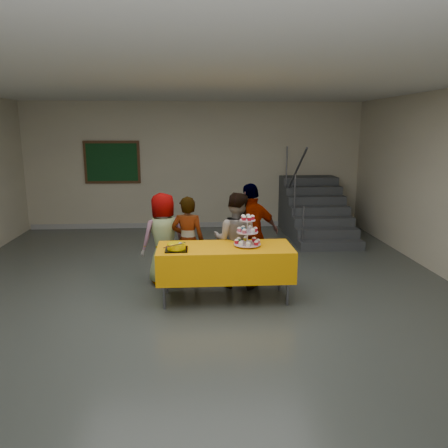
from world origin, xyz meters
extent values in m
plane|color=#4C514C|center=(0.00, 0.00, 0.00)|extent=(10.00, 10.00, 0.00)
cube|color=#C0B89B|center=(0.00, 5.00, 1.50)|extent=(8.00, 0.04, 3.00)
cube|color=silver|center=(0.00, 0.00, 3.00)|extent=(8.00, 10.00, 0.04)
cube|color=#999999|center=(0.00, 4.98, 0.06)|extent=(7.90, 0.03, 0.12)
cylinder|color=#595960|center=(-0.44, 0.02, 0.36)|extent=(0.04, 0.04, 0.73)
cylinder|color=#595960|center=(1.24, 0.02, 0.36)|extent=(0.04, 0.04, 0.73)
cylinder|color=#595960|center=(-0.44, 0.60, 0.36)|extent=(0.04, 0.04, 0.73)
cylinder|color=#595960|center=(1.24, 0.60, 0.36)|extent=(0.04, 0.04, 0.73)
cube|color=#595960|center=(0.40, 0.31, 0.74)|extent=(1.80, 0.70, 0.02)
cube|color=#FF9F05|center=(0.40, 0.31, 0.55)|extent=(1.88, 0.78, 0.44)
cylinder|color=silver|center=(0.71, 0.33, 0.78)|extent=(0.18, 0.18, 0.01)
cylinder|color=silver|center=(0.71, 0.33, 0.98)|extent=(0.02, 0.02, 0.42)
cylinder|color=silver|center=(0.71, 0.33, 0.80)|extent=(0.38, 0.38, 0.01)
cylinder|color=silver|center=(0.71, 0.33, 0.97)|extent=(0.30, 0.30, 0.01)
cylinder|color=silver|center=(0.71, 0.33, 1.14)|extent=(0.22, 0.22, 0.01)
cube|color=black|center=(-0.27, 0.19, 0.78)|extent=(0.30, 0.30, 0.02)
cylinder|color=#FFD100|center=(-0.27, 0.19, 0.82)|extent=(0.25, 0.25, 0.07)
ellipsoid|color=#FFD100|center=(-0.27, 0.19, 0.86)|extent=(0.25, 0.25, 0.05)
ellipsoid|color=white|center=(-0.23, 0.15, 0.88)|extent=(0.08, 0.08, 0.02)
cube|color=silver|center=(-0.29, 0.06, 0.88)|extent=(0.30, 0.16, 0.04)
imported|color=slate|center=(-0.50, 1.08, 0.71)|extent=(0.82, 0.70, 1.42)
imported|color=#5C5D65|center=(-0.13, 0.96, 0.69)|extent=(0.55, 0.41, 1.39)
imported|color=slate|center=(0.60, 0.84, 0.73)|extent=(0.85, 0.75, 1.45)
imported|color=slate|center=(0.85, 0.96, 0.79)|extent=(1.00, 0.67, 1.57)
cube|color=#424447|center=(2.70, 2.75, 0.09)|extent=(1.30, 0.30, 0.18)
cube|color=#424447|center=(2.70, 3.05, 0.18)|extent=(1.30, 0.30, 0.36)
cube|color=#424447|center=(2.70, 3.35, 0.27)|extent=(1.30, 0.30, 0.54)
cube|color=#424447|center=(2.70, 3.65, 0.36)|extent=(1.30, 0.30, 0.72)
cube|color=#424447|center=(2.70, 3.95, 0.45)|extent=(1.30, 0.30, 0.90)
cube|color=#424447|center=(2.70, 4.25, 0.54)|extent=(1.30, 0.30, 1.08)
cube|color=#424447|center=(2.70, 4.55, 0.63)|extent=(1.30, 0.30, 1.26)
cube|color=#424447|center=(2.70, 4.85, 0.63)|extent=(1.30, 0.30, 1.26)
cylinder|color=#595960|center=(2.10, 2.70, 0.45)|extent=(0.04, 0.04, 0.90)
cylinder|color=#595960|center=(2.10, 3.50, 0.99)|extent=(0.04, 0.04, 0.90)
cylinder|color=#595960|center=(2.10, 4.40, 1.53)|extent=(0.04, 0.04, 0.90)
cylinder|color=#595960|center=(2.10, 3.55, 1.44)|extent=(0.04, 1.85, 1.20)
cube|color=#472B16|center=(-1.95, 4.97, 1.60)|extent=(1.30, 0.04, 1.00)
cube|color=#14401B|center=(-1.95, 4.94, 1.60)|extent=(1.18, 0.02, 0.88)
camera|label=1|loc=(-0.01, -5.53, 2.38)|focal=35.00mm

